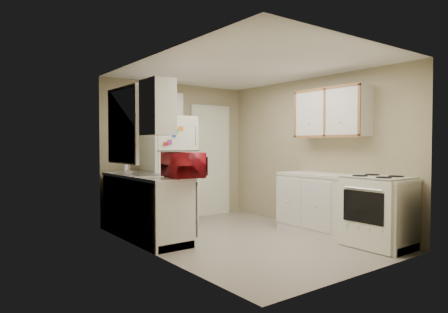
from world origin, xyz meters
TOP-DOWN VIEW (x-y plane):
  - floor at (0.00, 0.00)m, footprint 3.80×3.80m
  - ceiling at (0.00, 0.00)m, footprint 3.80×3.80m
  - wall_left at (-1.40, 0.00)m, footprint 3.80×3.80m
  - wall_right at (1.40, 0.00)m, footprint 3.80×3.80m
  - wall_back at (0.00, 1.90)m, footprint 2.80×2.80m
  - wall_front at (0.00, -1.90)m, footprint 2.80×2.80m
  - left_counter at (-1.10, 0.90)m, footprint 0.60×1.80m
  - dishwasher at (-0.81, 0.30)m, footprint 0.03×0.58m
  - sink at (-1.10, 1.05)m, footprint 0.54×0.74m
  - microwave at (-0.92, 0.16)m, footprint 0.64×0.41m
  - soap_bottle at (-1.15, 1.45)m, footprint 0.08×0.08m
  - window_blinds at (-1.36, 1.05)m, footprint 0.10×0.98m
  - upper_cabinet_left at (-1.25, 0.22)m, footprint 0.30×0.45m
  - refrigerator at (-0.40, 1.52)m, footprint 0.79×0.77m
  - cabinet_over_fridge at (-0.40, 1.75)m, footprint 0.70×0.30m
  - interior_door at (0.70, 1.86)m, footprint 0.86×0.06m
  - right_counter at (1.10, -0.80)m, footprint 0.60×2.00m
  - stove at (1.09, -1.37)m, footprint 0.63×0.78m
  - upper_cabinet_right at (1.25, -0.50)m, footprint 0.30×1.20m

SIDE VIEW (x-z plane):
  - floor at x=0.00m, z-range 0.00..0.00m
  - left_counter at x=-1.10m, z-range 0.00..0.90m
  - right_counter at x=1.10m, z-range 0.00..0.90m
  - stove at x=1.09m, z-range 0.00..0.93m
  - dishwasher at x=-0.81m, z-range 0.13..0.85m
  - sink at x=-1.10m, z-range 0.78..0.94m
  - refrigerator at x=-0.40m, z-range 0.00..1.79m
  - soap_bottle at x=-1.15m, z-range 0.91..1.09m
  - interior_door at x=0.70m, z-range -0.02..2.06m
  - microwave at x=-0.92m, z-range 0.85..1.25m
  - wall_left at x=-1.40m, z-range 1.20..1.20m
  - wall_right at x=1.40m, z-range 1.20..1.20m
  - wall_back at x=0.00m, z-range 1.20..1.20m
  - wall_front at x=0.00m, z-range 1.20..1.20m
  - window_blinds at x=-1.36m, z-range 1.06..2.14m
  - upper_cabinet_left at x=-1.25m, z-range 1.45..2.15m
  - upper_cabinet_right at x=1.25m, z-range 1.45..2.15m
  - cabinet_over_fridge at x=-0.40m, z-range 1.80..2.20m
  - ceiling at x=0.00m, z-range 2.40..2.40m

